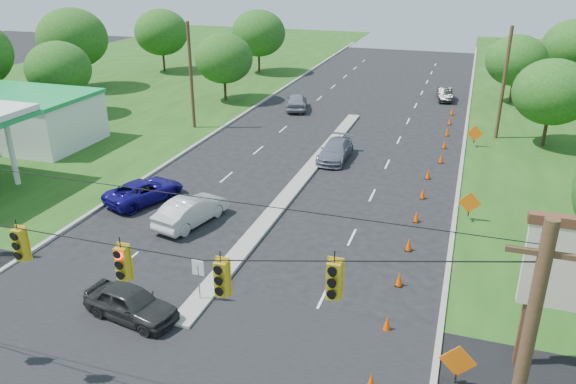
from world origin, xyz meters
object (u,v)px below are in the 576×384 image
(blue_pickup, at_px, (144,191))
(gas_station, at_px, (2,117))
(white_sedan, at_px, (191,210))
(black_sedan, at_px, (131,303))

(blue_pickup, bearing_deg, gas_station, 2.43)
(gas_station, height_order, white_sedan, gas_station)
(gas_station, xyz_separation_m, white_sedan, (19.70, -7.36, -1.79))
(gas_station, distance_m, blue_pickup, 16.61)
(black_sedan, height_order, white_sedan, white_sedan)
(gas_station, xyz_separation_m, blue_pickup, (15.56, -5.49, -1.88))
(black_sedan, relative_size, blue_pickup, 0.85)
(gas_station, height_order, black_sedan, gas_station)
(black_sedan, bearing_deg, gas_station, 63.52)
(blue_pickup, bearing_deg, white_sedan, 177.55)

